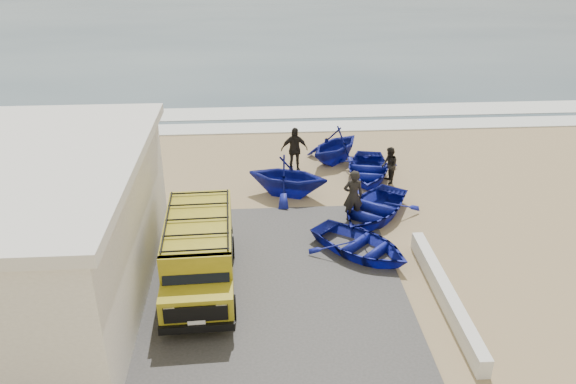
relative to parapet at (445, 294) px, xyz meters
name	(u,v)px	position (x,y,z in m)	size (l,w,h in m)	color
ground	(266,252)	(-5.00, 3.00, -0.28)	(160.00, 160.00, 0.00)	tan
slab	(200,290)	(-7.00, 1.00, -0.25)	(12.00, 10.00, 0.05)	#413E3B
ocean	(252,7)	(-5.00, 59.00, -0.27)	(180.00, 88.00, 0.01)	#385166
surf_line	(259,128)	(-5.00, 15.00, -0.25)	(180.00, 1.60, 0.06)	white
surf_wash	(258,113)	(-5.00, 17.50, -0.26)	(180.00, 2.20, 0.04)	white
parapet	(445,294)	(0.00, 0.00, 0.00)	(0.35, 6.00, 0.55)	silver
van	(199,251)	(-6.98, 1.36, 0.86)	(2.14, 5.01, 2.12)	#AE9E1A
boat_near_left	(360,245)	(-1.95, 2.67, 0.09)	(2.49, 3.49, 0.72)	#131C98
boat_near_right	(373,208)	(-1.03, 5.13, 0.11)	(2.68, 3.75, 0.78)	#131C98
boat_mid_left	(288,176)	(-4.02, 7.16, 0.55)	(2.72, 3.15, 1.66)	#131C98
boat_mid_right	(368,169)	(-0.55, 8.63, 0.10)	(2.57, 3.59, 0.74)	#131C98
boat_far_left	(335,145)	(-1.69, 10.38, 0.53)	(2.64, 3.06, 1.61)	#131C98
fisherman_front	(353,196)	(-1.83, 4.94, 0.71)	(0.72, 0.47, 1.98)	black
fisherman_middle	(389,166)	(0.21, 8.03, 0.50)	(0.75, 0.58, 1.54)	black
fisherman_back	(294,150)	(-3.59, 9.47, 0.71)	(1.16, 0.48, 1.98)	black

